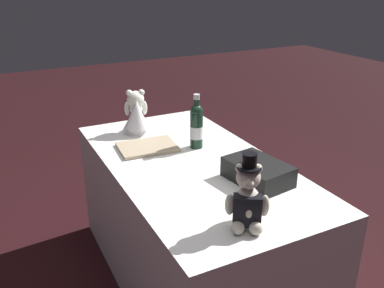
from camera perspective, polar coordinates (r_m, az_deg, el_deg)
name	(u,v)px	position (r m, az deg, el deg)	size (l,w,h in m)	color
ground_plane	(192,276)	(2.50, 0.00, -17.59)	(12.00, 12.00, 0.00)	black
reception_table	(192,223)	(2.28, 0.00, -10.69)	(1.52, 0.79, 0.72)	white
teddy_bear_groom	(247,200)	(1.57, 7.53, -7.56)	(0.16, 0.15, 0.29)	beige
teddy_bear_bride	(136,114)	(2.49, -7.57, 4.00)	(0.24, 0.20, 0.26)	white
champagne_bottle	(196,125)	(2.24, 0.61, 2.54)	(0.07, 0.07, 0.30)	#152F20
signing_pen	(201,131)	(2.51, 1.21, 1.77)	(0.14, 0.08, 0.01)	navy
gift_case_black	(258,172)	(1.93, 8.94, -3.77)	(0.32, 0.24, 0.09)	black
guestbook	(147,147)	(2.28, -6.09, -0.41)	(0.23, 0.30, 0.02)	tan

